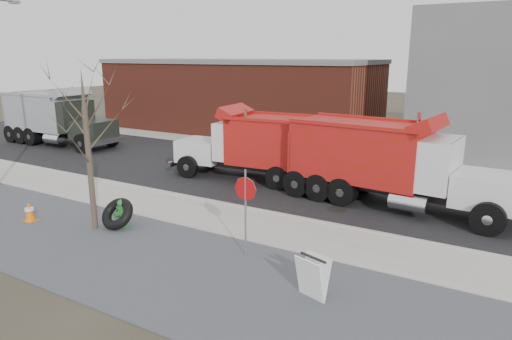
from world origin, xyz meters
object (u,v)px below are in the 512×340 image
Objects in this scene: sandwich_board at (312,277)px; dump_truck_red_a at (387,160)px; dump_truck_red_b at (263,145)px; dump_truck_grey at (56,116)px; fire_hydrant at (122,214)px; stop_sign at (245,197)px; truck_tire at (117,214)px.

dump_truck_red_a is (-0.37, 7.71, 1.23)m from sandwich_board.
dump_truck_grey is (-15.46, 0.98, 0.15)m from dump_truck_red_b.
dump_truck_grey reaches higher than sandwich_board.
sandwich_board is (7.34, -1.11, 0.12)m from fire_hydrant.
dump_truck_grey is at bearing 173.82° from sandwich_board.
fire_hydrant is at bearing -131.25° from dump_truck_red_a.
stop_sign is 6.85m from dump_truck_red_a.
stop_sign is at bearing 12.21° from fire_hydrant.
dump_truck_red_a is at bearing 44.34° from truck_tire.
dump_truck_red_b is (1.26, 7.45, 1.19)m from truck_tire.
stop_sign reaches higher than sandwich_board.
dump_truck_grey reaches higher than dump_truck_red_b.
fire_hydrant is 0.91× the size of sandwich_board.
dump_truck_red_a reaches higher than fire_hydrant.
dump_truck_red_a is at bearing -5.12° from dump_truck_grey.
dump_truck_red_b is (1.27, 7.26, 1.25)m from fire_hydrant.
sandwich_board reaches higher than truck_tire.
fire_hydrant is 0.11× the size of dump_truck_red_a.
stop_sign is at bearing 111.17° from dump_truck_red_b.
dump_truck_grey is at bearing -179.14° from dump_truck_red_a.
sandwich_board is 7.82m from dump_truck_red_a.
fire_hydrant is at bearing -156.15° from stop_sign.
truck_tire is 16.57m from dump_truck_grey.
stop_sign reaches higher than truck_tire.
sandwich_board is at bearing 121.06° from dump_truck_red_b.
truck_tire is 9.80m from dump_truck_red_a.
dump_truck_grey is at bearing 160.75° from fire_hydrant.
dump_truck_red_b is at bearing -4.31° from dump_truck_grey.
stop_sign reaches higher than fire_hydrant.
dump_truck_red_a is (2.20, 6.49, 0.03)m from stop_sign.
truck_tire is 7.38m from sandwich_board.
dump_truck_grey reaches higher than truck_tire.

